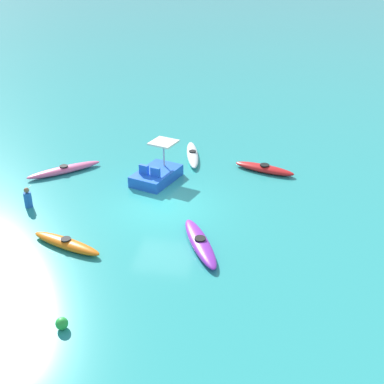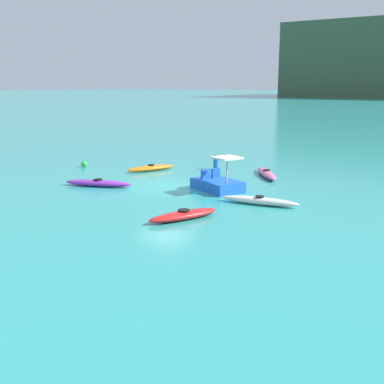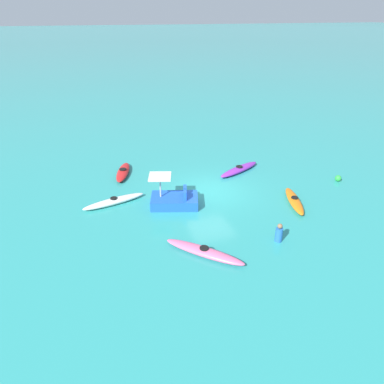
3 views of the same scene
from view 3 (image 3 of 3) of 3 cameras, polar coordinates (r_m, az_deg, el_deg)
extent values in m
plane|color=teal|center=(20.12, 3.05, 0.15)|extent=(600.00, 600.00, 0.00)
ellipsoid|color=white|center=(19.11, -12.34, -1.46)|extent=(3.38, 1.28, 0.32)
cylinder|color=black|center=(19.02, -12.39, -0.97)|extent=(0.42, 0.42, 0.05)
ellipsoid|color=orange|center=(19.48, 16.00, -1.34)|extent=(1.53, 3.01, 0.32)
cylinder|color=black|center=(19.39, 16.06, -0.86)|extent=(0.47, 0.47, 0.05)
ellipsoid|color=pink|center=(14.94, 1.95, -9.51)|extent=(2.84, 3.07, 0.32)
cylinder|color=black|center=(14.83, 1.97, -8.93)|extent=(0.55, 0.55, 0.05)
ellipsoid|color=purple|center=(22.71, 7.53, 3.61)|extent=(3.38, 2.03, 0.32)
cylinder|color=black|center=(22.63, 7.56, 4.04)|extent=(0.55, 0.55, 0.05)
ellipsoid|color=red|center=(22.52, -10.93, 3.15)|extent=(1.59, 3.01, 0.32)
cylinder|color=black|center=(22.45, -10.97, 3.58)|extent=(0.55, 0.55, 0.05)
cube|color=blue|center=(18.54, -2.81, -1.41)|extent=(2.75, 2.18, 0.50)
cube|color=blue|center=(18.05, -1.12, -0.53)|extent=(0.29, 0.47, 0.44)
cube|color=blue|center=(18.59, -1.13, 0.31)|extent=(0.29, 0.47, 0.44)
cylinder|color=#B2B2B7|center=(18.22, -5.07, 0.79)|extent=(0.08, 0.08, 1.10)
cube|color=silver|center=(17.97, -5.14, 2.48)|extent=(1.39, 1.39, 0.08)
sphere|color=green|center=(22.92, 22.28, 2.05)|extent=(0.37, 0.37, 0.37)
cylinder|color=blue|center=(16.12, 13.68, -6.64)|extent=(0.34, 0.34, 0.65)
sphere|color=#8C6647|center=(15.88, 13.86, -5.30)|extent=(0.22, 0.22, 0.22)
camera|label=1|loc=(32.66, 34.21, 24.72)|focal=47.61mm
camera|label=2|loc=(35.14, -34.03, 15.80)|focal=45.17mm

